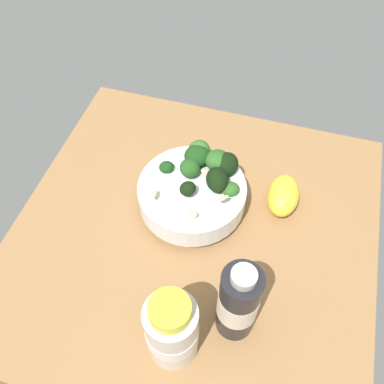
# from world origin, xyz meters

# --- Properties ---
(ground_plane) EXTENTS (0.59, 0.59, 0.04)m
(ground_plane) POSITION_xyz_m (0.00, 0.00, -0.02)
(ground_plane) COLOR #996D42
(bowl_of_broccoli) EXTENTS (0.18, 0.18, 0.10)m
(bowl_of_broccoli) POSITION_xyz_m (0.01, -0.06, 0.04)
(bowl_of_broccoli) COLOR white
(bowl_of_broccoli) RESTS_ON ground_plane
(lemon_wedge) EXTENTS (0.05, 0.08, 0.05)m
(lemon_wedge) POSITION_xyz_m (-0.13, -0.10, 0.03)
(lemon_wedge) COLOR yellow
(lemon_wedge) RESTS_ON ground_plane
(bottle_tall) EXTENTS (0.07, 0.07, 0.14)m
(bottle_tall) POSITION_xyz_m (-0.03, 0.19, 0.06)
(bottle_tall) COLOR beige
(bottle_tall) RESTS_ON ground_plane
(bottle_short) EXTENTS (0.05, 0.05, 0.16)m
(bottle_short) POSITION_xyz_m (-0.10, 0.13, 0.07)
(bottle_short) COLOR black
(bottle_short) RESTS_ON ground_plane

